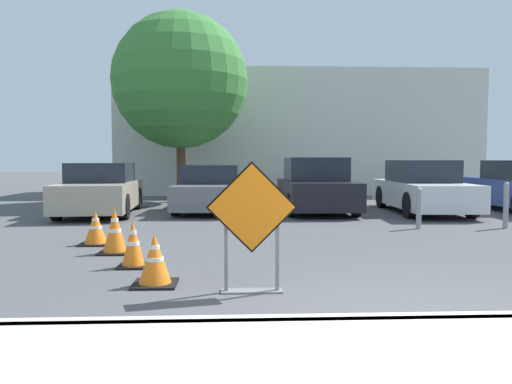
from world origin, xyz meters
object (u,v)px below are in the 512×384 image
parked_car_second (212,190)px  parked_car_fourth (422,188)px  parked_car_third (316,187)px  bollard_second (506,204)px  traffic_cone_second (133,244)px  traffic_cone_third (115,231)px  traffic_cone_nearest (155,260)px  bollard_nearest (419,207)px  parked_car_nearest (101,190)px  road_closed_sign (252,220)px  traffic_cone_fourth (96,228)px

parked_car_second → parked_car_fourth: parked_car_fourth is taller
parked_car_third → bollard_second: parked_car_third is taller
traffic_cone_second → traffic_cone_third: bearing=115.3°
traffic_cone_nearest → parked_car_second: bearing=87.9°
parked_car_second → bollard_nearest: parked_car_second is taller
traffic_cone_nearest → bollard_nearest: bollard_nearest is taller
parked_car_third → traffic_cone_nearest: bearing=67.8°
traffic_cone_second → parked_car_fourth: parked_car_fourth is taller
traffic_cone_nearest → parked_car_nearest: size_ratio=0.14×
traffic_cone_third → parked_car_second: bearing=78.9°
traffic_cone_third → parked_car_third: (4.32, 6.23, 0.35)m
road_closed_sign → traffic_cone_second: road_closed_sign is taller
parked_car_fourth → road_closed_sign: bearing=60.8°
road_closed_sign → traffic_cone_third: size_ratio=2.04×
traffic_cone_third → parked_car_nearest: (-1.74, 5.89, 0.31)m
traffic_cone_nearest → parked_car_nearest: 8.44m
traffic_cone_second → traffic_cone_third: traffic_cone_third is taller
traffic_cone_nearest → parked_car_nearest: bearing=108.7°
traffic_cone_second → parked_car_third: parked_car_third is taller
traffic_cone_nearest → traffic_cone_third: traffic_cone_third is taller
parked_car_third → parked_car_fourth: (3.03, -0.29, -0.02)m
traffic_cone_second → parked_car_nearest: 7.31m
traffic_cone_nearest → bollard_second: bollard_second is taller
traffic_cone_fourth → parked_car_second: parked_car_second is taller
road_closed_sign → parked_car_nearest: (-3.86, 8.40, -0.17)m
road_closed_sign → parked_car_third: parked_car_third is taller
road_closed_sign → bollard_second: (5.81, 5.08, -0.30)m
road_closed_sign → traffic_cone_fourth: (-2.66, 3.37, -0.55)m
traffic_cone_second → traffic_cone_fourth: size_ratio=1.11×
traffic_cone_third → parked_car_third: size_ratio=0.18×
parked_car_third → traffic_cone_fourth: bearing=47.6°
parked_car_nearest → traffic_cone_fourth: bearing=99.7°
parked_car_nearest → parked_car_third: size_ratio=1.07×
parked_car_nearest → bollard_nearest: 8.40m
traffic_cone_third → bollard_nearest: 6.51m
parked_car_second → traffic_cone_nearest: bearing=91.2°
road_closed_sign → parked_car_second: (-0.83, 9.11, -0.21)m
traffic_cone_third → traffic_cone_fourth: (-0.54, 0.86, -0.07)m
traffic_cone_fourth → parked_car_fourth: 9.39m
bollard_nearest → traffic_cone_fourth: bearing=-165.3°
road_closed_sign → traffic_cone_fourth: 4.33m
traffic_cone_nearest → traffic_cone_third: size_ratio=0.85×
traffic_cone_second → parked_car_third: 8.24m
parked_car_second → bollard_nearest: 6.18m
traffic_cone_nearest → traffic_cone_second: 1.14m
parked_car_nearest → parked_car_fourth: size_ratio=0.94×
traffic_cone_third → bollard_second: 8.34m
traffic_cone_second → parked_car_fourth: bearing=45.7°
traffic_cone_third → parked_car_fourth: 9.45m
traffic_cone_second → traffic_cone_third: size_ratio=0.91×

